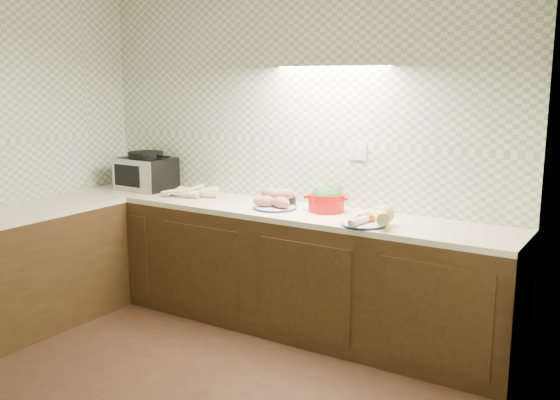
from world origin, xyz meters
The scene contains 8 objects.
room centered at (0.00, 0.00, 1.63)m, with size 3.60×3.60×2.60m.
counter centered at (-0.68, 0.68, 0.45)m, with size 3.60×3.60×0.90m.
toaster_oven centered at (-1.33, 1.56, 1.05)m, with size 0.46×0.36×0.32m.
parsnip_pile centered at (-0.79, 1.49, 0.93)m, with size 0.50×0.39×0.08m.
sweet_potato_plate centered at (0.04, 1.48, 0.96)m, with size 0.32×0.32×0.14m.
onion_bowl centered at (0.04, 1.62, 0.95)m, with size 0.16×0.16×0.13m.
dutch_oven centered at (0.41, 1.59, 0.99)m, with size 0.32×0.32×0.18m.
veg_plate centered at (0.87, 1.37, 0.95)m, with size 0.37×0.38×0.13m.
Camera 1 is at (2.45, -2.29, 1.84)m, focal length 40.00 mm.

